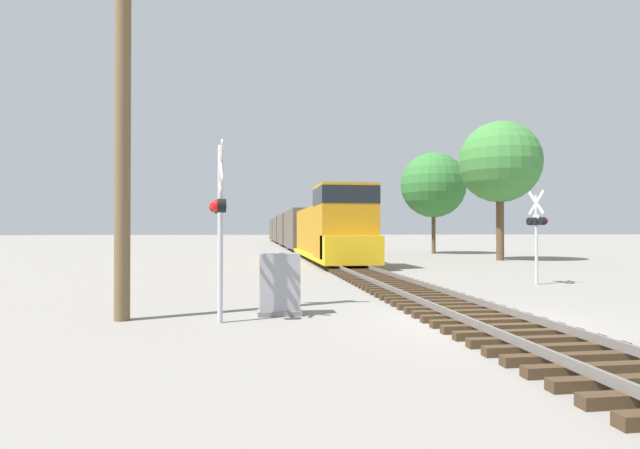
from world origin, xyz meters
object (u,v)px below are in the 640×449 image
(relay_cabinet, at_px, (280,285))
(tree_far_right, at_px, (500,162))
(utility_pole, at_px, (123,117))
(freight_train, at_px, (292,230))
(crossing_signal_near, at_px, (219,216))
(tree_mid_background, at_px, (433,185))
(crossing_signal_far, at_px, (537,226))

(relay_cabinet, relative_size, tree_far_right, 0.16)
(utility_pole, height_order, tree_far_right, tree_far_right)
(freight_train, xyz_separation_m, tree_far_right, (11.75, -29.00, 4.61))
(crossing_signal_near, xyz_separation_m, tree_mid_background, (16.54, 30.38, 3.60))
(crossing_signal_far, xyz_separation_m, utility_pole, (-13.70, -5.65, 2.45))
(crossing_signal_far, bearing_deg, tree_far_right, -26.86)
(crossing_signal_far, xyz_separation_m, tree_far_right, (6.05, 14.28, 4.45))
(freight_train, height_order, tree_mid_background, tree_mid_background)
(crossing_signal_near, height_order, tree_far_right, tree_far_right)
(freight_train, bearing_deg, relay_cabinet, -95.13)
(crossing_signal_far, bearing_deg, utility_pole, 108.50)
(freight_train, xyz_separation_m, tree_mid_background, (10.76, -19.16, 3.93))
(crossing_signal_near, relative_size, crossing_signal_far, 1.13)
(tree_mid_background, bearing_deg, relay_cabinet, -117.12)
(tree_far_right, bearing_deg, crossing_signal_near, -130.47)
(relay_cabinet, height_order, tree_mid_background, tree_mid_background)
(tree_far_right, xyz_separation_m, tree_mid_background, (-0.99, 9.84, -0.68))
(relay_cabinet, bearing_deg, crossing_signal_far, 28.38)
(utility_pole, bearing_deg, crossing_signal_far, 22.40)
(freight_train, relative_size, utility_pole, 8.11)
(utility_pole, relative_size, tree_far_right, 0.97)
(freight_train, height_order, tree_far_right, tree_far_right)
(crossing_signal_far, bearing_deg, freight_train, 3.60)
(crossing_signal_far, xyz_separation_m, relay_cabinet, (-10.08, -5.45, -1.48))
(freight_train, relative_size, relay_cabinet, 49.29)
(tree_far_right, bearing_deg, utility_pole, -134.74)
(crossing_signal_near, xyz_separation_m, relay_cabinet, (1.40, 0.82, -1.65))
(freight_train, height_order, utility_pole, utility_pole)
(tree_mid_background, bearing_deg, freight_train, 119.32)
(utility_pole, relative_size, tree_mid_background, 1.04)
(crossing_signal_near, relative_size, tree_mid_background, 0.46)
(utility_pole, bearing_deg, freight_train, 80.72)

